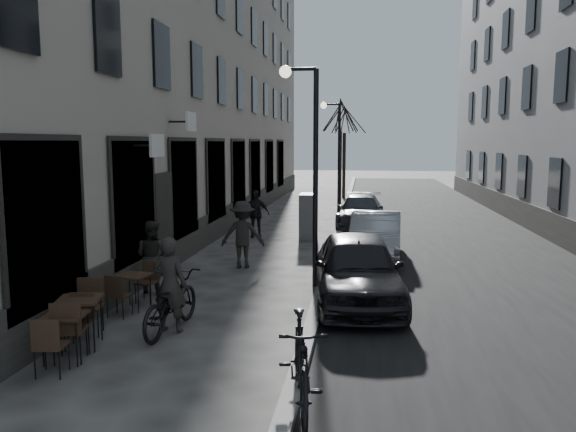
% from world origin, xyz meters
% --- Properties ---
extents(ground, '(120.00, 120.00, 0.00)m').
position_xyz_m(ground, '(0.00, 0.00, 0.00)').
color(ground, '#3C3937').
rests_on(ground, ground).
extents(road, '(7.30, 60.00, 0.00)m').
position_xyz_m(road, '(3.85, 16.00, 0.00)').
color(road, black).
rests_on(road, ground).
extents(kerb, '(0.25, 60.00, 0.12)m').
position_xyz_m(kerb, '(0.20, 16.00, 0.06)').
color(kerb, slate).
rests_on(kerb, ground).
extents(building_left, '(4.00, 35.00, 16.00)m').
position_xyz_m(building_left, '(-6.00, 16.50, 8.00)').
color(building_left, '#A49889').
rests_on(building_left, ground).
extents(streetlamp_near, '(0.90, 0.28, 5.09)m').
position_xyz_m(streetlamp_near, '(-0.17, 6.00, 3.16)').
color(streetlamp_near, black).
rests_on(streetlamp_near, ground).
extents(streetlamp_far, '(0.90, 0.28, 5.09)m').
position_xyz_m(streetlamp_far, '(-0.17, 18.00, 3.16)').
color(streetlamp_far, black).
rests_on(streetlamp_far, ground).
extents(tree_near, '(2.40, 2.40, 5.70)m').
position_xyz_m(tree_near, '(-0.10, 21.00, 4.66)').
color(tree_near, black).
rests_on(tree_near, ground).
extents(tree_far, '(2.40, 2.40, 5.70)m').
position_xyz_m(tree_far, '(-0.10, 27.00, 4.66)').
color(tree_far, black).
rests_on(tree_far, ground).
extents(bistro_set_a, '(0.68, 1.53, 0.88)m').
position_xyz_m(bistro_set_a, '(-3.43, 0.97, 0.45)').
color(bistro_set_a, black).
rests_on(bistro_set_a, ground).
extents(bistro_set_b, '(0.85, 1.71, 0.98)m').
position_xyz_m(bistro_set_b, '(-3.51, 1.55, 0.50)').
color(bistro_set_b, black).
rests_on(bistro_set_b, ground).
extents(bistro_set_c, '(0.66, 1.47, 0.84)m').
position_xyz_m(bistro_set_c, '(-3.49, 3.71, 0.43)').
color(bistro_set_c, black).
rests_on(bistro_set_c, ground).
extents(utility_cabinet, '(0.61, 1.07, 1.59)m').
position_xyz_m(utility_cabinet, '(-0.80, 12.47, 0.79)').
color(utility_cabinet, '#59595B').
rests_on(utility_cabinet, ground).
extents(bicycle, '(0.93, 2.07, 1.05)m').
position_xyz_m(bicycle, '(-2.29, 2.50, 0.53)').
color(bicycle, black).
rests_on(bicycle, ground).
extents(cyclist_rider, '(0.67, 0.48, 1.72)m').
position_xyz_m(cyclist_rider, '(-2.29, 2.50, 0.86)').
color(cyclist_rider, '#292724').
rests_on(cyclist_rider, ground).
extents(pedestrian_near, '(0.93, 0.81, 1.64)m').
position_xyz_m(pedestrian_near, '(-3.60, 5.00, 0.82)').
color(pedestrian_near, '#272421').
rests_on(pedestrian_near, ground).
extents(pedestrian_mid, '(1.23, 0.79, 1.81)m').
position_xyz_m(pedestrian_mid, '(-2.11, 7.73, 0.90)').
color(pedestrian_mid, black).
rests_on(pedestrian_mid, ground).
extents(pedestrian_far, '(1.05, 0.61, 1.69)m').
position_xyz_m(pedestrian_far, '(-2.71, 12.56, 0.84)').
color(pedestrian_far, black).
rests_on(pedestrian_far, ground).
extents(car_near, '(2.13, 4.49, 1.48)m').
position_xyz_m(car_near, '(1.00, 4.75, 0.74)').
color(car_near, black).
rests_on(car_near, ground).
extents(car_mid, '(1.64, 4.13, 1.34)m').
position_xyz_m(car_mid, '(1.47, 9.45, 0.67)').
color(car_mid, '#93949B').
rests_on(car_mid, ground).
extents(car_far, '(1.95, 4.38, 1.25)m').
position_xyz_m(car_far, '(1.00, 15.59, 0.62)').
color(car_far, '#303339').
rests_on(car_far, ground).
extents(moped, '(0.92, 2.09, 1.21)m').
position_xyz_m(moped, '(0.36, -0.16, 0.61)').
color(moped, black).
rests_on(moped, ground).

